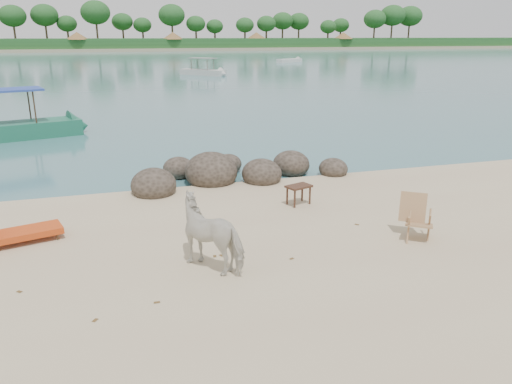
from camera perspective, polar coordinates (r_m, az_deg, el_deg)
The scene contains 11 objects.
water at distance 97.38m, azimuth -15.82°, elevation 14.52°, with size 400.00×400.00×0.00m, color #37656F.
far_shore at distance 177.33m, azimuth -16.47°, elevation 15.55°, with size 420.00×90.00×1.40m, color tan.
far_scenery at distance 143.99m, azimuth -16.38°, elevation 16.51°, with size 420.00×18.00×9.50m.
boulders at distance 14.53m, azimuth -3.24°, elevation 2.17°, with size 6.43×3.02×1.13m.
cow at distance 9.01m, azimuth -4.82°, elevation -4.79°, with size 0.69×1.52×1.29m, color silver.
side_table at distance 12.37m, azimuth 4.88°, elevation -0.48°, with size 0.60×0.39×0.49m, color #362015, non-canonical shape.
lounge_chair at distance 11.16m, azimuth -25.15°, elevation -3.99°, with size 1.87×0.65×0.56m, color #C84317, non-canonical shape.
deck_chair at distance 10.72m, azimuth 18.20°, elevation -3.01°, with size 0.58×0.64×0.91m, color #A97954, non-canonical shape.
boat_mid at distance 54.55m, azimuth -6.15°, elevation 14.70°, with size 5.92×1.33×2.89m, color #B7B7B2, non-canonical shape.
boat_far at distance 80.15m, azimuth 3.85°, elevation 14.83°, with size 5.42×1.22×0.63m, color silver, non-canonical shape.
dead_leaves at distance 8.55m, azimuth -0.73°, elevation -10.74°, with size 8.98×5.51×0.00m.
Camera 1 is at (-2.00, -7.27, 4.06)m, focal length 35.00 mm.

